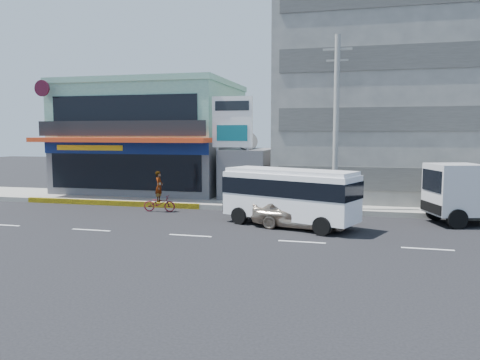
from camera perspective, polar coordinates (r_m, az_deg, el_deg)
name	(u,v)px	position (r m, az deg, el deg)	size (l,w,h in m)	color
ground	(190,236)	(21.26, -6.07, -6.77)	(120.00, 120.00, 0.00)	black
sidewalk	(319,205)	(29.40, 9.66, -3.03)	(70.00, 5.00, 0.30)	gray
shop_building	(154,141)	(36.72, -10.40, 4.71)	(12.40, 11.70, 8.00)	#4B4B51
concrete_building	(400,98)	(34.68, 18.96, 9.41)	(16.00, 12.00, 14.00)	gray
gap_structure	(250,174)	(32.41, 1.21, 0.71)	(3.00, 6.00, 3.50)	#4B4B51
satellite_dish	(247,148)	(31.33, 0.81, 3.88)	(1.50, 1.50, 0.15)	slate
billboard	(232,128)	(29.69, -0.94, 6.38)	(2.60, 0.18, 6.90)	gray
utility_pole_near	(336,123)	(26.91, 11.63, 6.81)	(1.60, 0.30, 10.00)	#999993
minibus	(289,192)	(23.15, 6.05, -1.51)	(7.06, 4.51, 2.82)	white
sedan	(300,212)	(22.75, 7.35, -3.93)	(1.87, 4.64, 1.58)	tan
motorcycle_rider	(159,198)	(27.80, -9.81, -2.22)	(1.93, 0.89, 2.38)	maroon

